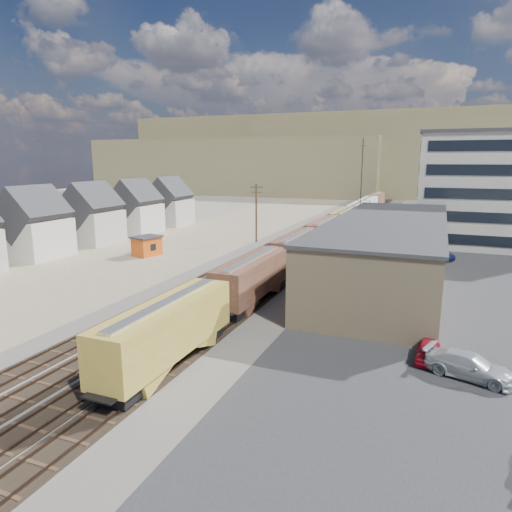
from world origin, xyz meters
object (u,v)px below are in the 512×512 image
at_px(freight_train, 336,225).
at_px(parked_car_silver, 469,366).
at_px(maintenance_shed, 147,246).
at_px(parked_car_blue, 437,254).
at_px(parked_car_red, 428,352).
at_px(utility_pole_north, 256,212).

relative_size(freight_train, parked_car_silver, 21.29).
xyz_separation_m(maintenance_shed, parked_car_silver, (42.36, -24.58, -0.70)).
bearing_deg(maintenance_shed, parked_car_blue, 18.56).
relative_size(parked_car_red, parked_car_silver, 0.69).
height_order(freight_train, maintenance_shed, freight_train).
distance_m(freight_train, parked_car_red, 48.42).
bearing_deg(utility_pole_north, parked_car_red, -53.55).
relative_size(freight_train, maintenance_shed, 25.67).
xyz_separation_m(utility_pole_north, parked_car_blue, (29.02, -2.78, -4.55)).
distance_m(maintenance_shed, parked_car_blue, 42.18).
bearing_deg(maintenance_shed, utility_pole_north, 55.95).
bearing_deg(parked_car_red, maintenance_shed, 153.34).
distance_m(freight_train, parked_car_silver, 50.96).
bearing_deg(parked_car_silver, freight_train, 39.76).
xyz_separation_m(freight_train, parked_car_blue, (16.72, -9.19, -2.05)).
distance_m(utility_pole_north, parked_car_red, 48.76).
xyz_separation_m(parked_car_red, parked_car_blue, (0.19, 36.26, 0.08)).
height_order(utility_pole_north, parked_car_blue, utility_pole_north).
bearing_deg(parked_car_blue, maintenance_shed, 147.98).
bearing_deg(freight_train, parked_car_silver, -67.96).
xyz_separation_m(utility_pole_north, parked_car_red, (28.83, -39.04, -4.64)).
bearing_deg(parked_car_blue, parked_car_silver, -136.98).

